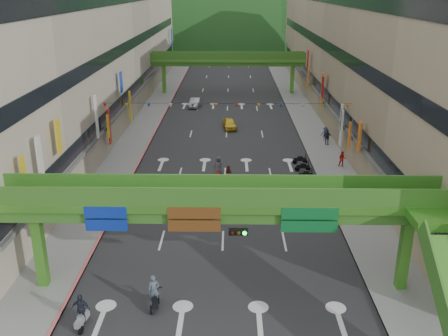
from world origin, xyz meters
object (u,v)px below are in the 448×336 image
Objects in this scene: car_silver at (195,103)px; overpass_near at (237,216)px; pedestrian_red at (342,160)px; scooter_rider_near at (154,293)px; car_yellow at (229,124)px; scooter_rider_mid at (229,175)px.

overpass_near is at bearing -75.68° from car_silver.
scooter_rider_near is at bearing -111.98° from pedestrian_red.
scooter_rider_near reaches higher than car_yellow.
scooter_rider_mid is 0.51× the size of car_yellow.
overpass_near is 17.32× the size of pedestrian_red.
scooter_rider_near is 1.09× the size of scooter_rider_mid.
pedestrian_red is at bearing -50.43° from car_silver.
car_silver is at bearing 133.36° from pedestrian_red.
overpass_near is at bearing 18.40° from scooter_rider_near.
overpass_near is 18.02m from scooter_rider_mid.
pedestrian_red is (11.02, 22.43, -4.40)m from overpass_near.
scooter_rider_mid is 19.68m from car_yellow.
scooter_rider_near reaches higher than pedestrian_red.
pedestrian_red is (16.92, -27.03, 0.12)m from car_silver.
car_yellow is 2.43× the size of pedestrian_red.
scooter_rider_mid is (-0.56, 17.51, -4.19)m from overpass_near.
car_yellow is at bearing 90.05° from scooter_rider_mid.
overpass_near is 14.11× the size of scooter_rider_mid.
overpass_near is at bearing -88.17° from scooter_rider_mid.
car_silver is (-5.34, 31.94, -0.33)m from scooter_rider_mid.
overpass_near is 6.74× the size of car_silver.
scooter_rider_near reaches higher than scooter_rider_mid.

